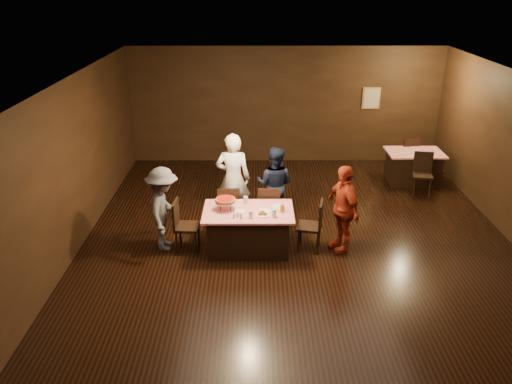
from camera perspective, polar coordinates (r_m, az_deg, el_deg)
room at (r=8.14m, az=5.51°, el=5.84°), size 10.00×10.04×3.02m
main_table at (r=9.00m, az=-0.88°, el=-4.36°), size 1.60×1.00×0.77m
back_table at (r=12.51m, az=17.51°, el=2.73°), size 1.30×0.90×0.77m
chair_far_left at (r=9.64m, az=-3.21°, el=-1.80°), size 0.47×0.47×0.95m
chair_far_right at (r=9.63m, az=1.55°, el=-1.79°), size 0.45×0.45×0.95m
chair_end_left at (r=9.04m, az=-7.89°, el=-3.82°), size 0.45×0.45×0.95m
chair_end_right at (r=9.01m, az=6.14°, el=-3.82°), size 0.50×0.50×0.95m
chair_back_near at (r=11.86m, az=18.51°, el=1.93°), size 0.49×0.49×0.95m
chair_back_far at (r=13.02m, az=16.82°, el=4.05°), size 0.50×0.50×0.95m
diner_white_jacket at (r=9.82m, az=-2.63°, el=1.55°), size 0.69×0.48×1.85m
diner_navy_hoodie at (r=9.90m, az=2.15°, el=0.85°), size 0.91×0.80×1.56m
diner_grey_knit at (r=9.02m, az=-10.53°, el=-1.94°), size 0.59×1.01×1.56m
diner_red_shirt at (r=8.94m, az=9.89°, el=-1.88°), size 0.71×1.03×1.62m
pizza_stand at (r=8.81m, az=-3.50°, el=-0.94°), size 0.38×0.38×0.22m
plate_with_slice at (r=8.65m, az=0.75°, el=-2.51°), size 0.25×0.25×0.06m
plate_empty at (r=8.97m, az=2.63°, el=-1.68°), size 0.25×0.25×0.01m
glass_front_left at (r=8.53m, az=-0.59°, el=-2.60°), size 0.08×0.08×0.14m
glass_front_right at (r=8.58m, az=2.09°, el=-2.44°), size 0.08×0.08×0.14m
glass_amber at (r=8.76m, az=3.02°, el=-1.87°), size 0.08×0.08×0.14m
glass_back at (r=9.07m, az=-1.19°, el=-0.93°), size 0.08×0.08×0.14m
condiments at (r=8.56m, az=-2.13°, el=-2.67°), size 0.17×0.10×0.09m
napkin_center at (r=8.83m, az=1.05°, el=-2.13°), size 0.19×0.19×0.01m
napkin_left at (r=8.78m, az=-1.88°, el=-2.27°), size 0.21×0.21×0.01m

